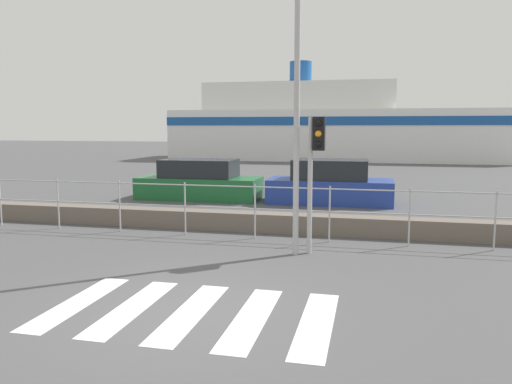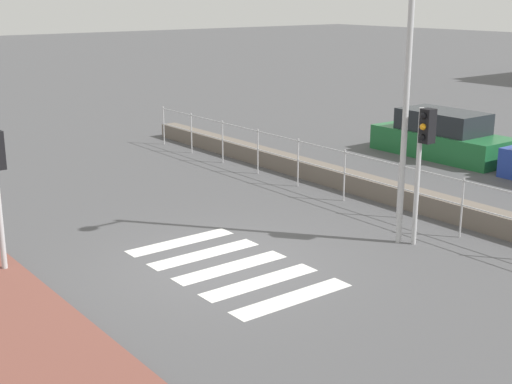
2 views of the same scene
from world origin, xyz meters
name	(u,v)px [view 2 (image 2 of 2)]	position (x,y,z in m)	size (l,w,h in m)	color
ground_plane	(225,264)	(0.00, 0.00, 0.00)	(160.00, 160.00, 0.00)	#4C4C4F
sidewalk_brick	(12,319)	(0.00, -4.10, 0.06)	(24.00, 1.80, 0.12)	brown
crosswalk	(231,267)	(0.19, 0.00, 0.00)	(4.05, 2.40, 0.01)	silver
seawall	(422,201)	(0.00, 5.74, 0.23)	(23.40, 0.55, 0.47)	#6B6056
harbor_fence	(399,182)	(0.00, 4.87, 0.85)	(21.10, 0.04, 1.30)	#B2B2B5
traffic_light_far	(423,146)	(1.53, 3.75, 2.09)	(0.34, 0.32, 2.84)	#B2B2B5
streetlamp	(401,64)	(1.16, 3.39, 3.68)	(0.32, 1.17, 5.92)	#B2B2B5
parked_car_green	(442,137)	(-3.52, 10.89, 0.62)	(4.49, 1.76, 1.46)	#1E6633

